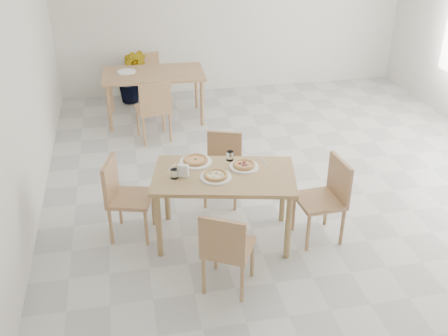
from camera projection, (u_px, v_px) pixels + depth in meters
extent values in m
plane|color=silver|center=(293.00, 182.00, 6.49)|extent=(7.00, 7.00, 0.00)
plane|color=silver|center=(234.00, 9.00, 8.84)|extent=(6.00, 0.00, 6.00)
plane|color=silver|center=(19.00, 92.00, 5.30)|extent=(0.00, 7.00, 7.00)
cube|color=#A78255|center=(224.00, 176.00, 5.14)|extent=(1.53, 1.07, 0.04)
cylinder|color=#A78255|center=(159.00, 226.00, 5.05)|extent=(0.06, 0.06, 0.71)
cylinder|color=#A78255|center=(288.00, 227.00, 5.03)|extent=(0.06, 0.06, 0.71)
cylinder|color=#A78255|center=(167.00, 191.00, 5.62)|extent=(0.06, 0.06, 0.71)
cylinder|color=#A78255|center=(283.00, 192.00, 5.59)|extent=(0.06, 0.06, 0.71)
cube|color=tan|center=(229.00, 247.00, 4.64)|extent=(0.56, 0.56, 0.04)
cube|color=tan|center=(222.00, 240.00, 4.38)|extent=(0.38, 0.23, 0.39)
cylinder|color=tan|center=(252.00, 259.00, 4.85)|extent=(0.04, 0.04, 0.40)
cylinder|color=tan|center=(216.00, 252.00, 4.94)|extent=(0.04, 0.04, 0.40)
cylinder|color=tan|center=(242.00, 283.00, 4.55)|extent=(0.04, 0.04, 0.40)
cylinder|color=tan|center=(204.00, 275.00, 4.64)|extent=(0.04, 0.04, 0.40)
cube|color=tan|center=(222.00, 170.00, 5.92)|extent=(0.51, 0.51, 0.04)
cube|color=tan|center=(225.00, 147.00, 5.98)|extent=(0.39, 0.17, 0.38)
cylinder|color=tan|center=(205.00, 193.00, 5.90)|extent=(0.03, 0.03, 0.39)
cylinder|color=tan|center=(235.00, 195.00, 5.85)|extent=(0.03, 0.03, 0.39)
cylinder|color=tan|center=(210.00, 178.00, 6.19)|extent=(0.03, 0.03, 0.39)
cylinder|color=tan|center=(239.00, 180.00, 6.15)|extent=(0.03, 0.03, 0.39)
cube|color=tan|center=(131.00, 198.00, 5.33)|extent=(0.52, 0.52, 0.04)
cube|color=tan|center=(110.00, 179.00, 5.24)|extent=(0.15, 0.42, 0.40)
cylinder|color=tan|center=(146.00, 228.00, 5.27)|extent=(0.04, 0.04, 0.42)
cylinder|color=tan|center=(153.00, 208.00, 5.59)|extent=(0.04, 0.04, 0.42)
cylinder|color=tan|center=(111.00, 226.00, 5.29)|extent=(0.04, 0.04, 0.42)
cylinder|color=tan|center=(120.00, 207.00, 5.61)|extent=(0.04, 0.04, 0.42)
cube|color=tan|center=(319.00, 201.00, 5.28)|extent=(0.47, 0.47, 0.04)
cube|color=tan|center=(340.00, 178.00, 5.21)|extent=(0.07, 0.44, 0.41)
cylinder|color=tan|center=(294.00, 213.00, 5.50)|extent=(0.04, 0.04, 0.43)
cylinder|color=tan|center=(308.00, 233.00, 5.19)|extent=(0.04, 0.04, 0.43)
cylinder|color=tan|center=(326.00, 208.00, 5.59)|extent=(0.04, 0.04, 0.43)
cylinder|color=tan|center=(342.00, 227.00, 5.27)|extent=(0.04, 0.04, 0.43)
cylinder|color=white|center=(196.00, 162.00, 5.34)|extent=(0.33, 0.33, 0.02)
cylinder|color=white|center=(216.00, 177.00, 5.06)|extent=(0.31, 0.31, 0.02)
cylinder|color=white|center=(244.00, 167.00, 5.25)|extent=(0.29, 0.29, 0.02)
cylinder|color=tan|center=(196.00, 161.00, 5.34)|extent=(0.33, 0.33, 0.01)
torus|color=tan|center=(196.00, 160.00, 5.33)|extent=(0.33, 0.33, 0.03)
cylinder|color=orange|center=(196.00, 160.00, 5.33)|extent=(0.25, 0.25, 0.01)
ellipsoid|color=#244D11|center=(196.00, 159.00, 5.33)|extent=(0.05, 0.05, 0.01)
cylinder|color=tan|center=(216.00, 176.00, 5.06)|extent=(0.26, 0.26, 0.01)
torus|color=tan|center=(216.00, 175.00, 5.05)|extent=(0.26, 0.26, 0.03)
cylinder|color=beige|center=(216.00, 175.00, 5.05)|extent=(0.19, 0.19, 0.01)
cylinder|color=tan|center=(244.00, 165.00, 5.24)|extent=(0.28, 0.28, 0.01)
torus|color=tan|center=(244.00, 165.00, 5.24)|extent=(0.28, 0.28, 0.03)
cylinder|color=orange|center=(244.00, 165.00, 5.24)|extent=(0.20, 0.20, 0.01)
cylinder|color=white|center=(230.00, 156.00, 5.37)|extent=(0.07, 0.07, 0.10)
cylinder|color=white|center=(174.00, 174.00, 5.04)|extent=(0.07, 0.07, 0.10)
cube|color=silver|center=(183.00, 176.00, 5.08)|extent=(0.13, 0.10, 0.01)
cube|color=white|center=(183.00, 170.00, 5.05)|extent=(0.12, 0.08, 0.12)
cube|color=silver|center=(171.00, 168.00, 5.25)|extent=(0.12, 0.16, 0.01)
cube|color=silver|center=(263.00, 161.00, 5.37)|extent=(0.05, 0.16, 0.01)
cube|color=tan|center=(154.00, 74.00, 7.91)|extent=(1.54, 0.92, 0.04)
cylinder|color=tan|center=(109.00, 109.00, 7.67)|extent=(0.06, 0.06, 0.71)
cylinder|color=tan|center=(202.00, 103.00, 7.87)|extent=(0.06, 0.06, 0.71)
cylinder|color=tan|center=(110.00, 92.00, 8.30)|extent=(0.06, 0.06, 0.71)
cylinder|color=tan|center=(196.00, 87.00, 8.50)|extent=(0.06, 0.06, 0.71)
cube|color=tan|center=(153.00, 109.00, 7.41)|extent=(0.51, 0.51, 0.04)
cube|color=tan|center=(155.00, 98.00, 7.13)|extent=(0.44, 0.11, 0.42)
cylinder|color=tan|center=(163.00, 118.00, 7.74)|extent=(0.04, 0.04, 0.43)
cylinder|color=tan|center=(138.00, 121.00, 7.62)|extent=(0.04, 0.04, 0.43)
cylinder|color=tan|center=(170.00, 127.00, 7.42)|extent=(0.04, 0.04, 0.43)
cylinder|color=tan|center=(144.00, 131.00, 7.30)|extent=(0.04, 0.04, 0.43)
cube|color=tan|center=(151.00, 79.00, 8.70)|extent=(0.45, 0.45, 0.04)
cube|color=tan|center=(148.00, 64.00, 8.75)|extent=(0.40, 0.10, 0.38)
cylinder|color=tan|center=(144.00, 95.00, 8.61)|extent=(0.03, 0.03, 0.39)
cylinder|color=tan|center=(164.00, 93.00, 8.71)|extent=(0.03, 0.03, 0.39)
cylinder|color=tan|center=(140.00, 89.00, 8.89)|extent=(0.03, 0.03, 0.39)
cylinder|color=tan|center=(159.00, 86.00, 8.99)|extent=(0.03, 0.03, 0.39)
cylinder|color=white|center=(126.00, 72.00, 7.91)|extent=(0.28, 0.28, 0.02)
imported|color=#1E6725|center=(131.00, 76.00, 8.67)|extent=(0.56, 0.47, 0.91)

